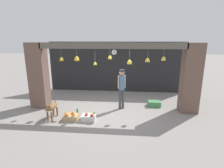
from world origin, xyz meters
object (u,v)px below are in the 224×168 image
fruit_crate_apples (89,117)px  fruit_crate_oranges (71,117)px  dog (52,108)px  produce_box_green (154,104)px  wall_clock (114,52)px  shopkeeper (122,86)px  water_bottle (77,112)px

fruit_crate_apples → fruit_crate_oranges: bearing=-177.9°
dog → fruit_crate_apples: bearing=90.9°
fruit_crate_apples → produce_box_green: fruit_crate_apples is taller
fruit_crate_oranges → produce_box_green: size_ratio=0.96×
fruit_crate_apples → wall_clock: bearing=80.7°
fruit_crate_oranges → wall_clock: 4.65m
dog → shopkeeper: shopkeeper is taller
dog → fruit_crate_oranges: 0.81m
fruit_crate_oranges → fruit_crate_apples: fruit_crate_apples is taller
dog → water_bottle: dog is taller
shopkeeper → wall_clock: (-0.53, 2.62, 1.22)m
produce_box_green → fruit_crate_oranges: bearing=-152.5°
shopkeeper → dog: bearing=4.5°
dog → wall_clock: bearing=153.0°
fruit_crate_apples → shopkeeper: bearing=47.5°
fruit_crate_oranges → water_bottle: fruit_crate_oranges is taller
produce_box_green → wall_clock: bearing=132.4°
dog → produce_box_green: size_ratio=1.69×
shopkeeper → wall_clock: wall_clock is taller
water_bottle → wall_clock: size_ratio=0.94×
fruit_crate_oranges → fruit_crate_apples: size_ratio=1.05×
dog → fruit_crate_oranges: dog is taller
shopkeeper → water_bottle: bearing=5.3°
dog → water_bottle: size_ratio=3.30×
shopkeeper → produce_box_green: bearing=174.3°
fruit_crate_apples → produce_box_green: bearing=32.8°
water_bottle → fruit_crate_oranges: bearing=-106.3°
shopkeeper → fruit_crate_apples: size_ratio=3.42×
produce_box_green → water_bottle: bearing=-157.7°
water_bottle → dog: bearing=-155.3°
dog → fruit_crate_oranges: size_ratio=1.76×
produce_box_green → water_bottle: size_ratio=1.96×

